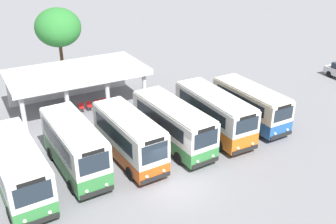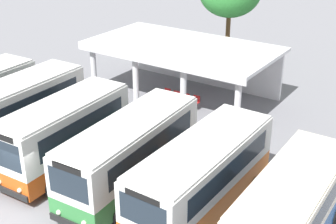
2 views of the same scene
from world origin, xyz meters
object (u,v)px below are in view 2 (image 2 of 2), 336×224
Objects in this scene: city_bus_fifth_blue at (203,176)px; waiting_chair_fourth_seat at (196,101)px; city_bus_far_end_green at (291,209)px; city_bus_fourth_amber at (131,151)px; city_bus_second_in_row at (22,109)px; waiting_chair_second_from_end at (176,96)px; city_bus_middle_cream at (65,132)px; waiting_chair_end_by_column at (167,94)px; waiting_chair_middle_seat at (185,99)px.

waiting_chair_fourth_seat is at bearing 122.15° from city_bus_fifth_blue.
city_bus_fourth_amber is at bearing 179.92° from city_bus_far_end_green.
city_bus_second_in_row is 0.94× the size of city_bus_fifth_blue.
waiting_chair_fourth_seat is (1.39, 0.05, 0.00)m from waiting_chair_second_from_end.
city_bus_middle_cream is 0.89× the size of city_bus_fourth_amber.
city_bus_middle_cream is 0.98× the size of city_bus_far_end_green.
waiting_chair_end_by_column and waiting_chair_fourth_seat have the same top height.
waiting_chair_middle_seat is at bearing 62.13° from city_bus_second_in_row.
city_bus_far_end_green is at bearing -0.61° from city_bus_second_in_row.
waiting_chair_end_by_column is at bearing 70.04° from city_bus_second_in_row.
waiting_chair_end_by_column is at bearing 114.89° from city_bus_fourth_amber.
city_bus_far_end_green is at bearing 0.58° from city_bus_fifth_blue.
waiting_chair_end_by_column is (-7.55, 8.68, -1.28)m from city_bus_fifth_blue.
waiting_chair_fourth_seat is (-1.92, 8.65, -1.23)m from city_bus_fourth_amber.
city_bus_second_in_row is at bearing -117.87° from waiting_chair_middle_seat.
city_bus_far_end_green is at bearing -0.08° from city_bus_fourth_amber.
city_bus_middle_cream is 8.20× the size of waiting_chair_second_from_end.
city_bus_middle_cream reaches higher than waiting_chair_second_from_end.
waiting_chair_fourth_seat is (-9.01, 8.66, -1.18)m from city_bus_far_end_green.
city_bus_second_in_row is at bearing 179.39° from city_bus_far_end_green.
waiting_chair_middle_seat is 0.70m from waiting_chair_fourth_seat.
waiting_chair_second_from_end is at bearing 140.35° from city_bus_far_end_green.
waiting_chair_end_by_column is (-4.00, 8.63, -1.23)m from city_bus_fourth_amber.
waiting_chair_second_from_end is at bearing -2.20° from waiting_chair_end_by_column.
city_bus_far_end_green reaches higher than waiting_chair_end_by_column.
city_bus_middle_cream is 9.03m from waiting_chair_second_from_end.
waiting_chair_fourth_seat is at bearing 0.59° from waiting_chair_end_by_column.
city_bus_fourth_amber is at bearing -77.46° from waiting_chair_fourth_seat.
city_bus_second_in_row is at bearing 178.87° from city_bus_fourth_amber.
waiting_chair_middle_seat and waiting_chair_fourth_seat have the same top height.
city_bus_fourth_amber is at bearing -73.06° from waiting_chair_middle_seat.
waiting_chair_fourth_seat is (5.16, 8.51, -1.35)m from city_bus_second_in_row.
city_bus_fourth_amber is 7.09m from city_bus_far_end_green.
city_bus_middle_cream is at bearing -100.22° from waiting_chair_fourth_seat.
waiting_chair_second_from_end and waiting_chair_fourth_seat have the same top height.
waiting_chair_middle_seat is (-6.16, 8.64, -1.28)m from city_bus_fifth_blue.
city_bus_fourth_amber is at bearing 5.33° from city_bus_middle_cream.
waiting_chair_second_from_end and waiting_chair_middle_seat have the same top height.
city_bus_middle_cream is (3.54, -0.47, -0.06)m from city_bus_second_in_row.
waiting_chair_middle_seat is (0.69, -0.01, 0.00)m from waiting_chair_second_from_end.
city_bus_middle_cream reaches higher than city_bus_far_end_green.
city_bus_fifth_blue is at bearing 2.30° from city_bus_middle_cream.
waiting_chair_fourth_seat is (2.08, 0.02, 0.00)m from waiting_chair_end_by_column.
city_bus_fifth_blue is 11.57m from waiting_chair_end_by_column.
city_bus_fifth_blue reaches higher than city_bus_far_end_green.
city_bus_far_end_green is 8.33× the size of waiting_chair_end_by_column.
city_bus_fifth_blue reaches higher than city_bus_fourth_amber.
waiting_chair_second_from_end is at bearing 111.04° from city_bus_fourth_amber.
waiting_chair_fourth_seat is at bearing 102.54° from city_bus_fourth_amber.
city_bus_middle_cream is 10.63m from city_bus_far_end_green.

